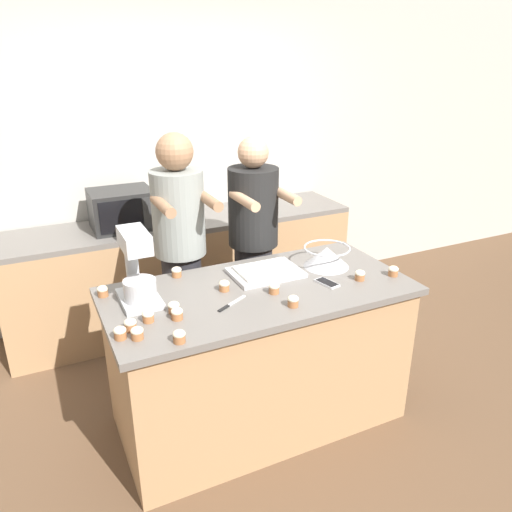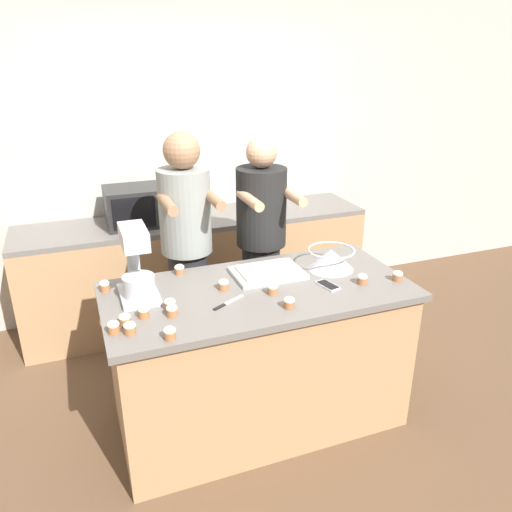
{
  "view_description": "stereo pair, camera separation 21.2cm",
  "coord_description": "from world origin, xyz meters",
  "px_view_note": "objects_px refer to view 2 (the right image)",
  "views": [
    {
      "loc": [
        -1.11,
        -2.27,
        2.13
      ],
      "look_at": [
        0.0,
        0.04,
        1.08
      ],
      "focal_mm": 35.0,
      "sensor_mm": 36.0,
      "label": 1
    },
    {
      "loc": [
        -0.91,
        -2.36,
        2.13
      ],
      "look_at": [
        0.0,
        0.04,
        1.08
      ],
      "focal_mm": 35.0,
      "sensor_mm": 36.0,
      "label": 2
    }
  ],
  "objects_px": {
    "cupcake_11": "(170,333)",
    "cell_phone": "(328,285)",
    "microwave_oven": "(136,206)",
    "cupcake_10": "(223,284)",
    "baking_tray": "(268,272)",
    "cupcake_0": "(272,289)",
    "cupcake_4": "(130,328)",
    "cupcake_13": "(125,319)",
    "cupcake_8": "(289,302)",
    "person_right": "(261,251)",
    "knife": "(227,303)",
    "cupcake_3": "(398,276)",
    "stand_mixer": "(136,267)",
    "cupcake_1": "(172,310)",
    "cupcake_6": "(170,304)",
    "cupcake_12": "(113,327)",
    "person_left": "(188,255)",
    "mixing_bowl": "(331,258)",
    "cupcake_2": "(105,285)",
    "cupcake_7": "(362,279)",
    "cupcake_9": "(179,269)",
    "cupcake_5": "(143,311)"
  },
  "relations": [
    {
      "from": "cupcake_0",
      "to": "cupcake_10",
      "type": "bearing_deg",
      "value": 147.82
    },
    {
      "from": "cupcake_1",
      "to": "cupcake_6",
      "type": "distance_m",
      "value": 0.07
    },
    {
      "from": "cupcake_8",
      "to": "cupcake_11",
      "type": "xyz_separation_m",
      "value": [
        -0.64,
        -0.08,
        0.0
      ]
    },
    {
      "from": "mixing_bowl",
      "to": "cupcake_6",
      "type": "xyz_separation_m",
      "value": [
        -1.03,
        -0.17,
        -0.04
      ]
    },
    {
      "from": "cupcake_4",
      "to": "cupcake_5",
      "type": "xyz_separation_m",
      "value": [
        0.09,
        0.14,
        0.0
      ]
    },
    {
      "from": "cupcake_1",
      "to": "cupcake_7",
      "type": "bearing_deg",
      "value": -0.73
    },
    {
      "from": "stand_mixer",
      "to": "cupcake_8",
      "type": "distance_m",
      "value": 0.83
    },
    {
      "from": "cupcake_7",
      "to": "cupcake_11",
      "type": "bearing_deg",
      "value": -170.33
    },
    {
      "from": "person_left",
      "to": "cupcake_7",
      "type": "relative_size",
      "value": 27.5
    },
    {
      "from": "stand_mixer",
      "to": "microwave_oven",
      "type": "distance_m",
      "value": 1.29
    },
    {
      "from": "cupcake_13",
      "to": "person_left",
      "type": "bearing_deg",
      "value": 57.4
    },
    {
      "from": "cupcake_0",
      "to": "cupcake_10",
      "type": "xyz_separation_m",
      "value": [
        -0.23,
        0.15,
        0.0
      ]
    },
    {
      "from": "cupcake_10",
      "to": "cupcake_13",
      "type": "xyz_separation_m",
      "value": [
        -0.57,
        -0.21,
        0.0
      ]
    },
    {
      "from": "cupcake_12",
      "to": "cupcake_1",
      "type": "bearing_deg",
      "value": 12.01
    },
    {
      "from": "microwave_oven",
      "to": "cupcake_10",
      "type": "xyz_separation_m",
      "value": [
        0.28,
        -1.35,
        -0.11
      ]
    },
    {
      "from": "cupcake_11",
      "to": "cupcake_1",
      "type": "bearing_deg",
      "value": 75.33
    },
    {
      "from": "person_left",
      "to": "cupcake_10",
      "type": "xyz_separation_m",
      "value": [
        0.07,
        -0.57,
        0.03
      ]
    },
    {
      "from": "stand_mixer",
      "to": "baking_tray",
      "type": "xyz_separation_m",
      "value": [
        0.76,
        0.02,
        -0.16
      ]
    },
    {
      "from": "person_right",
      "to": "cupcake_8",
      "type": "height_order",
      "value": "person_right"
    },
    {
      "from": "baking_tray",
      "to": "person_right",
      "type": "bearing_deg",
      "value": 73.05
    },
    {
      "from": "cupcake_13",
      "to": "cupcake_4",
      "type": "bearing_deg",
      "value": -82.42
    },
    {
      "from": "cupcake_1",
      "to": "cupcake_9",
      "type": "height_order",
      "value": "same"
    },
    {
      "from": "cupcake_3",
      "to": "cupcake_10",
      "type": "height_order",
      "value": "same"
    },
    {
      "from": "baking_tray",
      "to": "cupcake_12",
      "type": "relative_size",
      "value": 6.68
    },
    {
      "from": "cupcake_3",
      "to": "cupcake_8",
      "type": "distance_m",
      "value": 0.73
    },
    {
      "from": "cupcake_3",
      "to": "cupcake_12",
      "type": "xyz_separation_m",
      "value": [
        -1.6,
        -0.01,
        0.0
      ]
    },
    {
      "from": "cupcake_12",
      "to": "cell_phone",
      "type": "bearing_deg",
      "value": 4.19
    },
    {
      "from": "cell_phone",
      "to": "cupcake_0",
      "type": "bearing_deg",
      "value": 175.85
    },
    {
      "from": "cupcake_10",
      "to": "cupcake_9",
      "type": "bearing_deg",
      "value": 121.82
    },
    {
      "from": "baking_tray",
      "to": "microwave_oven",
      "type": "height_order",
      "value": "microwave_oven"
    },
    {
      "from": "cell_phone",
      "to": "cupcake_2",
      "type": "xyz_separation_m",
      "value": [
        -1.19,
        0.39,
        0.03
      ]
    },
    {
      "from": "person_right",
      "to": "baking_tray",
      "type": "height_order",
      "value": "person_right"
    },
    {
      "from": "stand_mixer",
      "to": "cupcake_4",
      "type": "height_order",
      "value": "stand_mixer"
    },
    {
      "from": "cupcake_11",
      "to": "cell_phone",
      "type": "bearing_deg",
      "value": 13.87
    },
    {
      "from": "person_right",
      "to": "knife",
      "type": "height_order",
      "value": "person_right"
    },
    {
      "from": "cupcake_7",
      "to": "cupcake_12",
      "type": "bearing_deg",
      "value": -178.01
    },
    {
      "from": "stand_mixer",
      "to": "cupcake_11",
      "type": "height_order",
      "value": "stand_mixer"
    },
    {
      "from": "cell_phone",
      "to": "cupcake_5",
      "type": "height_order",
      "value": "cupcake_5"
    },
    {
      "from": "cupcake_4",
      "to": "cupcake_8",
      "type": "bearing_deg",
      "value": -2.23
    },
    {
      "from": "knife",
      "to": "cupcake_2",
      "type": "height_order",
      "value": "cupcake_2"
    },
    {
      "from": "cupcake_11",
      "to": "cupcake_13",
      "type": "bearing_deg",
      "value": 131.58
    },
    {
      "from": "microwave_oven",
      "to": "cupcake_4",
      "type": "relative_size",
      "value": 7.35
    },
    {
      "from": "cupcake_2",
      "to": "cupcake_6",
      "type": "height_order",
      "value": "same"
    },
    {
      "from": "person_right",
      "to": "cupcake_10",
      "type": "bearing_deg",
      "value": -128.27
    },
    {
      "from": "cupcake_10",
      "to": "microwave_oven",
      "type": "bearing_deg",
      "value": 101.56
    },
    {
      "from": "baking_tray",
      "to": "cupcake_0",
      "type": "relative_size",
      "value": 6.68
    },
    {
      "from": "cell_phone",
      "to": "cupcake_4",
      "type": "xyz_separation_m",
      "value": [
        -1.12,
        -0.12,
        0.03
      ]
    },
    {
      "from": "cupcake_11",
      "to": "cupcake_13",
      "type": "distance_m",
      "value": 0.27
    },
    {
      "from": "mixing_bowl",
      "to": "cupcake_10",
      "type": "bearing_deg",
      "value": -176.23
    },
    {
      "from": "cupcake_2",
      "to": "cupcake_4",
      "type": "relative_size",
      "value": 1.0
    }
  ]
}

